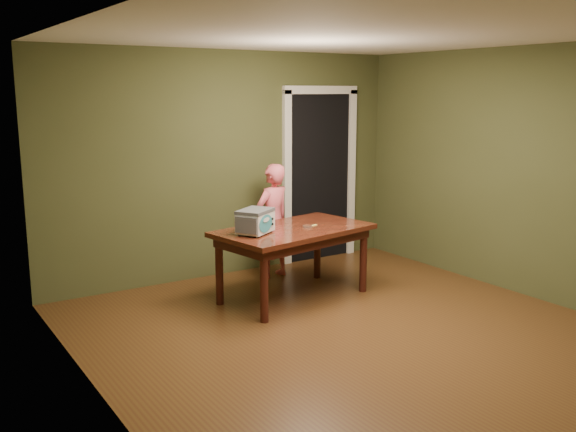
{
  "coord_description": "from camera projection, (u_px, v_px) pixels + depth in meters",
  "views": [
    {
      "loc": [
        -3.43,
        -4.11,
        2.14
      ],
      "look_at": [
        -0.13,
        1.0,
        0.95
      ],
      "focal_mm": 40.0,
      "sensor_mm": 36.0,
      "label": 1
    }
  ],
  "objects": [
    {
      "name": "doorway",
      "position": [
        306.0,
        175.0,
        8.41
      ],
      "size": [
        1.1,
        0.66,
        2.25
      ],
      "color": "black",
      "rests_on": "ground"
    },
    {
      "name": "child",
      "position": [
        273.0,
        221.0,
        7.39
      ],
      "size": [
        0.55,
        0.42,
        1.33
      ],
      "primitive_type": "imported",
      "rotation": [
        0.0,
        0.0,
        3.38
      ],
      "color": "#EA606D",
      "rests_on": "floor"
    },
    {
      "name": "spatula",
      "position": [
        311.0,
        226.0,
        6.68
      ],
      "size": [
        0.18,
        0.07,
        0.01
      ],
      "primitive_type": "cube",
      "rotation": [
        0.0,
        0.0,
        0.27
      ],
      "color": "#FFF86E",
      "rests_on": "dining_table"
    },
    {
      "name": "floor",
      "position": [
        363.0,
        339.0,
        5.63
      ],
      "size": [
        5.0,
        5.0,
        0.0
      ],
      "primitive_type": "plane",
      "color": "#503417",
      "rests_on": "ground"
    },
    {
      "name": "toy_oven",
      "position": [
        255.0,
        221.0,
        6.32
      ],
      "size": [
        0.46,
        0.42,
        0.24
      ],
      "rotation": [
        0.0,
        0.0,
        0.57
      ],
      "color": "#4C4F54",
      "rests_on": "dining_table"
    },
    {
      "name": "baking_pan",
      "position": [
        307.0,
        226.0,
        6.63
      ],
      "size": [
        0.1,
        0.1,
        0.02
      ],
      "color": "silver",
      "rests_on": "dining_table"
    },
    {
      "name": "dining_table",
      "position": [
        294.0,
        237.0,
        6.63
      ],
      "size": [
        1.73,
        1.15,
        0.75
      ],
      "rotation": [
        0.0,
        0.0,
        0.17
      ],
      "color": "#37130C",
      "rests_on": "floor"
    },
    {
      "name": "room_shell",
      "position": [
        367.0,
        144.0,
        5.3
      ],
      "size": [
        4.52,
        5.02,
        2.61
      ],
      "color": "#424826",
      "rests_on": "ground"
    }
  ]
}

